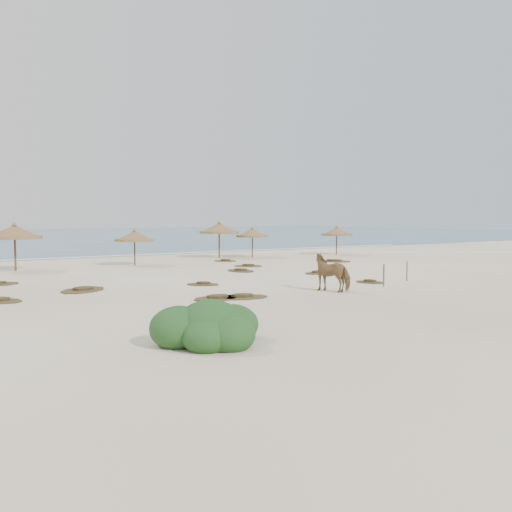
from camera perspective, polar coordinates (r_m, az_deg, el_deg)
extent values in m
plane|color=#FAECCD|center=(25.48, 1.70, -3.68)|extent=(160.00, 160.00, 0.00)
cube|color=white|center=(48.99, -16.05, -0.08)|extent=(70.00, 0.60, 0.01)
cylinder|color=brown|center=(38.18, -22.94, 0.32)|extent=(0.13, 0.13, 2.28)
cylinder|color=olive|center=(38.13, -22.98, 1.73)|extent=(4.29, 4.29, 0.20)
cone|color=olive|center=(38.12, -23.00, 2.27)|extent=(4.15, 4.15, 0.81)
cone|color=olive|center=(38.11, -23.02, 3.00)|extent=(0.39, 0.39, 0.24)
cylinder|color=brown|center=(39.93, -12.04, 0.43)|extent=(0.11, 0.11, 1.90)
cylinder|color=olive|center=(39.89, -12.06, 1.56)|extent=(3.61, 3.61, 0.16)
cone|color=olive|center=(39.88, -12.06, 1.99)|extent=(3.49, 3.49, 0.68)
cone|color=olive|center=(39.87, -12.07, 2.58)|extent=(0.33, 0.33, 0.20)
cylinder|color=brown|center=(46.23, -3.70, 1.22)|extent=(0.13, 0.13, 2.25)
cylinder|color=olive|center=(46.20, -3.70, 2.38)|extent=(3.39, 3.39, 0.19)
cone|color=olive|center=(46.19, -3.71, 2.82)|extent=(3.28, 3.28, 0.81)
cone|color=olive|center=(46.18, -3.71, 3.42)|extent=(0.39, 0.39, 0.24)
cylinder|color=brown|center=(46.75, -0.37, 1.04)|extent=(0.11, 0.11, 1.89)
cylinder|color=olive|center=(46.72, -0.37, 2.00)|extent=(3.07, 3.07, 0.16)
cone|color=olive|center=(46.71, -0.37, 2.36)|extent=(2.97, 2.97, 0.67)
cone|color=olive|center=(46.70, -0.37, 2.86)|extent=(0.32, 0.32, 0.20)
cylinder|color=brown|center=(50.16, 8.06, 1.23)|extent=(0.11, 0.11, 1.92)
cylinder|color=olive|center=(50.13, 8.07, 2.14)|extent=(3.38, 3.38, 0.16)
cone|color=olive|center=(50.12, 8.07, 2.48)|extent=(3.26, 3.26, 0.69)
cone|color=olive|center=(50.11, 8.08, 2.95)|extent=(0.33, 0.33, 0.20)
imported|color=olive|center=(26.14, 7.69, -1.64)|extent=(1.51, 2.20, 1.70)
cylinder|color=#615949|center=(28.23, 12.66, -1.89)|extent=(0.10, 0.10, 1.10)
cylinder|color=#615949|center=(30.81, 14.86, -1.50)|extent=(0.09, 0.09, 1.03)
ellipsoid|color=#265022|center=(15.34, -4.58, -6.97)|extent=(1.86, 1.86, 1.40)
ellipsoid|color=#265022|center=(16.00, -2.42, -6.83)|extent=(1.49, 1.49, 1.12)
ellipsoid|color=#265022|center=(15.34, -7.71, -7.17)|extent=(1.58, 1.58, 1.19)
ellipsoid|color=#265022|center=(14.90, -2.73, -7.84)|extent=(1.40, 1.40, 1.05)
ellipsoid|color=#265022|center=(14.79, -4.98, -8.01)|extent=(1.30, 1.30, 0.98)
ellipsoid|color=#265022|center=(16.36, -4.28, -6.93)|extent=(1.12, 1.12, 0.84)
ellipsoid|color=#265022|center=(15.81, -4.51, -5.43)|extent=(0.84, 0.84, 0.63)
ellipsoid|color=#265022|center=(15.22, -5.69, -5.64)|extent=(0.74, 0.74, 0.56)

